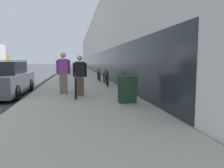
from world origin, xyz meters
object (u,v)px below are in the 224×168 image
Objects in this scene: person_bystander at (63,73)px; bike_rack_hoop at (107,77)px; tandem_bicycle at (76,84)px; cruiser_bike_middle at (99,76)px; person_rider at (80,76)px; sandwich_board_sign at (127,89)px; parked_sedan_curbside at (3,80)px; cruiser_bike_nearest at (106,78)px.

bike_rack_hoop is (2.13, 2.04, -0.34)m from person_bystander.
cruiser_bike_middle is at bearing 75.13° from tandem_bicycle.
person_bystander is at bearing -110.45° from cruiser_bike_middle.
person_bystander is at bearing 131.45° from person_rider.
person_rider is 6.39m from cruiser_bike_middle.
person_bystander reaches higher than tandem_bicycle.
person_rider is 2.26m from sandwich_board_sign.
parked_sedan_curbside is (-4.62, -4.70, 0.18)m from cruiser_bike_middle.
cruiser_bike_nearest is 1.98× the size of sandwich_board_sign.
tandem_bicycle is at bearing 114.07° from person_rider.
person_rider reaches higher than cruiser_bike_middle.
cruiser_bike_middle is (-0.17, 2.09, -0.01)m from cruiser_bike_nearest.
cruiser_bike_nearest is 0.41× the size of parked_sedan_curbside.
person_bystander reaches higher than cruiser_bike_nearest.
person_rider reaches higher than sandwich_board_sign.
person_bystander is 2.97m from bike_rack_hoop.
sandwich_board_sign reaches higher than bike_rack_hoop.
tandem_bicycle is 4.13m from cruiser_bike_nearest.
person_bystander is at bearing -16.62° from parked_sedan_curbside.
tandem_bicycle reaches higher than bike_rack_hoop.
person_bystander reaches higher than bike_rack_hoop.
tandem_bicycle is 2.92m from bike_rack_hoop.
person_rider reaches higher than tandem_bicycle.
cruiser_bike_middle is at bearing 45.50° from parked_sedan_curbside.
sandwich_board_sign is at bearing -90.86° from cruiser_bike_nearest.
sandwich_board_sign reaches higher than cruiser_bike_middle.
bike_rack_hoop reaches higher than cruiser_bike_middle.
bike_rack_hoop is at bearing 62.15° from person_rider.
tandem_bicycle is at bearing -124.26° from bike_rack_hoop.
sandwich_board_sign is at bearing -34.18° from parked_sedan_curbside.
tandem_bicycle is 3.28m from parked_sedan_curbside.
cruiser_bike_middle is at bearing 77.47° from person_rider.
person_bystander reaches higher than sandwich_board_sign.
tandem_bicycle reaches higher than cruiser_bike_middle.
cruiser_bike_nearest is at bearing 65.30° from tandem_bicycle.
person_bystander reaches higher than person_rider.
person_bystander is 0.97× the size of cruiser_bike_middle.
person_bystander is at bearing 131.24° from sandwich_board_sign.
person_bystander is 5.86m from cruiser_bike_middle.
bike_rack_hoop is 0.94× the size of sandwich_board_sign.
sandwich_board_sign is (-0.09, -5.81, 0.08)m from cruiser_bike_nearest.
tandem_bicycle is 3.47× the size of bike_rack_hoop.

